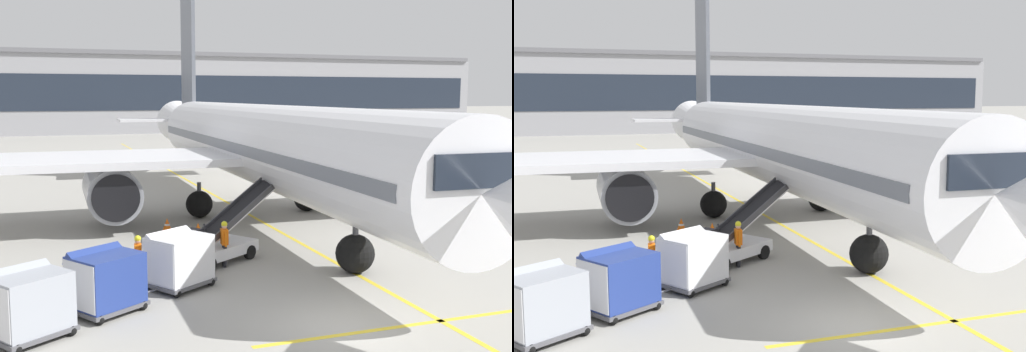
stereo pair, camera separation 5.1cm
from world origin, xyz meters
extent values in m
plane|color=#9E9B93|center=(0.00, 0.00, 0.00)|extent=(600.00, 600.00, 0.00)
cylinder|color=white|center=(3.13, 14.82, 3.92)|extent=(4.93, 34.21, 4.09)
cube|color=slate|center=(3.13, 14.82, 3.92)|extent=(4.93, 32.84, 0.49)
cone|color=white|center=(3.63, 35.14, 4.23)|extent=(3.63, 6.62, 3.47)
cube|color=white|center=(-5.77, 15.89, 3.31)|extent=(16.37, 7.22, 0.36)
cylinder|color=#93969E|center=(-4.58, 15.18, 1.87)|extent=(2.64, 4.50, 2.53)
cylinder|color=black|center=(-4.63, 12.91, 1.87)|extent=(2.16, 0.17, 2.15)
cube|color=white|center=(12.07, 15.45, 3.31)|extent=(16.37, 7.22, 0.36)
cylinder|color=#93969E|center=(10.85, 14.80, 1.87)|extent=(2.64, 4.50, 2.53)
cylinder|color=black|center=(10.79, 12.53, 1.87)|extent=(2.16, 0.17, 2.15)
cube|color=slate|center=(3.59, 33.50, 9.86)|extent=(0.38, 4.10, 10.23)
cube|color=white|center=(3.58, 33.18, 4.54)|extent=(11.08, 3.00, 0.20)
cube|color=#1E2633|center=(2.73, -1.42, 4.54)|extent=(2.90, 1.91, 0.90)
cylinder|color=#47474C|center=(2.88, 4.58, 1.30)|extent=(0.22, 0.22, 1.17)
sphere|color=black|center=(2.88, 4.58, 0.72)|extent=(1.43, 1.43, 1.43)
cylinder|color=#47474C|center=(0.11, 16.60, 1.30)|extent=(0.22, 0.22, 1.17)
sphere|color=black|center=(0.11, 16.60, 0.72)|extent=(1.43, 1.43, 1.43)
cylinder|color=#47474C|center=(6.24, 16.45, 1.30)|extent=(0.22, 0.22, 1.17)
sphere|color=black|center=(6.24, 16.45, 0.72)|extent=(1.43, 1.43, 1.43)
cube|color=silver|center=(-1.50, 7.65, 0.50)|extent=(3.72, 3.21, 0.44)
cube|color=black|center=(-2.48, 7.43, 1.07)|extent=(0.81, 0.80, 0.70)
cylinder|color=#333338|center=(-1.92, 7.80, 1.12)|extent=(0.08, 0.08, 0.80)
cube|color=silver|center=(-0.49, 8.32, 1.71)|extent=(4.55, 3.44, 2.13)
cube|color=black|center=(-0.49, 8.32, 1.80)|extent=(4.36, 3.25, 1.98)
cube|color=#333338|center=(-0.25, 7.95, 1.83)|extent=(4.03, 2.70, 2.17)
cube|color=#333338|center=(-0.74, 8.68, 1.83)|extent=(4.03, 2.70, 2.17)
cylinder|color=black|center=(-0.11, 7.69, 0.28)|extent=(0.58, 0.48, 0.56)
cylinder|color=black|center=(-0.92, 8.92, 0.28)|extent=(0.58, 0.48, 0.56)
cylinder|color=black|center=(-2.09, 6.37, 0.28)|extent=(0.58, 0.48, 0.56)
cylinder|color=black|center=(-2.90, 7.60, 0.28)|extent=(0.58, 0.48, 0.56)
cube|color=#515156|center=(-3.52, 4.97, 0.21)|extent=(2.54, 2.42, 0.12)
cylinder|color=#4C4C51|center=(-4.66, 4.25, 0.20)|extent=(0.63, 0.43, 0.07)
cube|color=silver|center=(-3.52, 4.97, 1.02)|extent=(2.41, 2.28, 1.50)
cube|color=silver|center=(-3.74, 5.32, 1.54)|extent=(2.01, 1.68, 0.74)
cube|color=silver|center=(-4.34, 4.45, 1.02)|extent=(0.79, 1.24, 1.38)
sphere|color=black|center=(-4.56, 5.12, 0.15)|extent=(0.30, 0.30, 0.30)
sphere|color=black|center=(-3.84, 3.97, 0.15)|extent=(0.30, 0.30, 0.30)
sphere|color=black|center=(-3.20, 5.97, 0.15)|extent=(0.30, 0.30, 0.30)
sphere|color=black|center=(-2.48, 4.82, 0.15)|extent=(0.30, 0.30, 0.30)
cube|color=#515156|center=(-6.09, 3.32, 0.21)|extent=(2.54, 2.42, 0.12)
cylinder|color=#4C4C51|center=(-7.23, 2.60, 0.20)|extent=(0.63, 0.43, 0.07)
cube|color=navy|center=(-6.09, 3.32, 1.02)|extent=(2.41, 2.28, 1.50)
cube|color=navy|center=(-6.31, 3.67, 1.54)|extent=(2.01, 1.68, 0.74)
cube|color=silver|center=(-6.90, 2.81, 1.02)|extent=(0.79, 1.24, 1.38)
sphere|color=black|center=(-7.13, 3.47, 0.15)|extent=(0.30, 0.30, 0.30)
sphere|color=black|center=(-6.40, 2.32, 0.15)|extent=(0.30, 0.30, 0.30)
sphere|color=black|center=(-5.77, 4.32, 0.15)|extent=(0.30, 0.30, 0.30)
sphere|color=black|center=(-5.05, 3.17, 0.15)|extent=(0.30, 0.30, 0.30)
cube|color=#515156|center=(-8.23, 1.91, 0.21)|extent=(2.54, 2.42, 0.12)
cube|color=#9EA3AD|center=(-8.23, 1.91, 1.02)|extent=(2.41, 2.28, 1.50)
cube|color=#9EA3AD|center=(-8.45, 2.26, 1.54)|extent=(2.01, 1.68, 0.74)
sphere|color=black|center=(-8.54, 0.91, 0.15)|extent=(0.30, 0.30, 0.30)
sphere|color=black|center=(-7.91, 2.92, 0.15)|extent=(0.30, 0.30, 0.30)
sphere|color=black|center=(-7.19, 1.76, 0.15)|extent=(0.30, 0.30, 0.30)
cylinder|color=#333847|center=(-3.22, 5.47, 0.43)|extent=(0.15, 0.15, 0.86)
cylinder|color=#333847|center=(-3.22, 5.29, 0.43)|extent=(0.15, 0.15, 0.86)
cube|color=orange|center=(-3.22, 5.38, 1.15)|extent=(0.26, 0.39, 0.58)
cube|color=white|center=(-3.09, 5.39, 1.15)|extent=(0.03, 0.34, 0.08)
sphere|color=beige|center=(-3.22, 5.38, 1.56)|extent=(0.21, 0.21, 0.21)
sphere|color=yellow|center=(-3.22, 5.38, 1.63)|extent=(0.23, 0.23, 0.23)
cylinder|color=orange|center=(-3.23, 5.62, 1.10)|extent=(0.09, 0.09, 0.56)
cylinder|color=orange|center=(-3.21, 5.14, 1.10)|extent=(0.09, 0.09, 0.56)
cylinder|color=#514C42|center=(-4.80, 5.55, 0.43)|extent=(0.15, 0.15, 0.86)
cylinder|color=#514C42|center=(-4.78, 5.73, 0.43)|extent=(0.15, 0.15, 0.86)
cube|color=orange|center=(-4.79, 5.64, 1.15)|extent=(0.29, 0.41, 0.58)
cube|color=white|center=(-4.91, 5.66, 1.15)|extent=(0.05, 0.34, 0.08)
sphere|color=tan|center=(-4.79, 5.64, 1.56)|extent=(0.21, 0.21, 0.21)
sphere|color=yellow|center=(-4.79, 5.64, 1.63)|extent=(0.23, 0.23, 0.23)
cylinder|color=orange|center=(-4.82, 5.40, 1.10)|extent=(0.09, 0.09, 0.56)
cylinder|color=orange|center=(-4.76, 5.88, 1.10)|extent=(0.09, 0.09, 0.56)
cylinder|color=black|center=(-1.35, 7.06, 0.43)|extent=(0.15, 0.15, 0.86)
cylinder|color=black|center=(-1.36, 6.88, 0.43)|extent=(0.15, 0.15, 0.86)
cube|color=orange|center=(-1.36, 6.97, 1.15)|extent=(0.27, 0.40, 0.58)
cube|color=white|center=(-1.23, 6.96, 1.15)|extent=(0.04, 0.34, 0.08)
sphere|color=beige|center=(-1.36, 6.97, 1.56)|extent=(0.21, 0.21, 0.21)
sphere|color=yellow|center=(-1.36, 6.97, 1.63)|extent=(0.23, 0.23, 0.23)
cylinder|color=orange|center=(-1.34, 7.21, 1.10)|extent=(0.09, 0.09, 0.56)
cylinder|color=orange|center=(-1.37, 6.73, 1.10)|extent=(0.09, 0.09, 0.56)
cube|color=black|center=(-2.26, 13.37, 0.03)|extent=(0.63, 0.63, 0.05)
cone|color=orange|center=(-2.26, 13.37, 0.38)|extent=(0.51, 0.51, 0.67)
cylinder|color=white|center=(-2.26, 13.37, 0.42)|extent=(0.28, 0.28, 0.08)
cube|color=black|center=(-1.12, 11.95, 0.03)|extent=(0.63, 0.63, 0.05)
cone|color=orange|center=(-1.12, 11.95, 0.38)|extent=(0.50, 0.50, 0.66)
cylinder|color=white|center=(-1.12, 11.95, 0.41)|extent=(0.28, 0.28, 0.08)
cube|color=yellow|center=(2.85, 14.82, 0.00)|extent=(0.20, 110.00, 0.01)
cube|color=yellow|center=(3.13, -0.60, 0.00)|extent=(12.00, 0.20, 0.01)
cube|color=#939399|center=(14.53, 98.63, 6.57)|extent=(119.89, 16.57, 13.13)
cube|color=#1E2633|center=(14.53, 90.30, 6.89)|extent=(116.30, 0.10, 5.91)
cube|color=slate|center=(14.53, 96.98, 13.48)|extent=(118.69, 14.08, 0.70)
camera|label=1|loc=(-7.85, -15.05, 6.41)|focal=43.80mm
camera|label=2|loc=(-7.80, -15.07, 6.41)|focal=43.80mm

